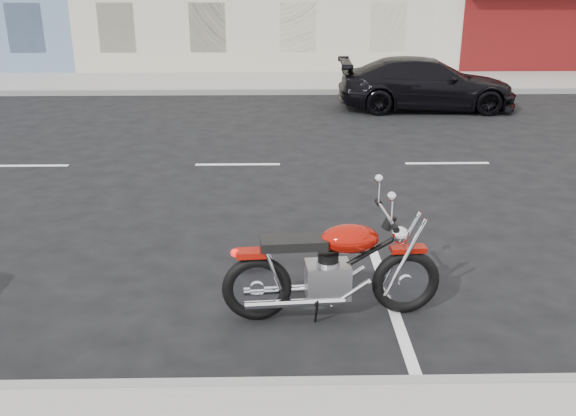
# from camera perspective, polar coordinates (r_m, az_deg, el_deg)

# --- Properties ---
(ground) EXTENTS (120.00, 120.00, 0.00)m
(ground) POSITION_cam_1_polar(r_m,az_deg,el_deg) (12.28, 4.89, 3.92)
(ground) COLOR black
(ground) RESTS_ON ground
(sidewalk_far) EXTENTS (80.00, 3.40, 0.15)m
(sidewalk_far) POSITION_cam_1_polar(r_m,az_deg,el_deg) (21.01, -11.56, 10.87)
(sidewalk_far) COLOR gray
(sidewalk_far) RESTS_ON ground
(curb_far) EXTENTS (80.00, 0.12, 0.16)m
(curb_far) POSITION_cam_1_polar(r_m,az_deg,el_deg) (19.36, -12.42, 10.00)
(curb_far) COLOR gray
(curb_far) RESTS_ON ground
(motorcycle) EXTENTS (2.34, 0.77, 1.17)m
(motorcycle) POSITION_cam_1_polar(r_m,az_deg,el_deg) (6.97, 10.75, -5.23)
(motorcycle) COLOR black
(motorcycle) RESTS_ON ground
(car_far) EXTENTS (4.63, 2.02, 1.33)m
(car_far) POSITION_cam_1_polar(r_m,az_deg,el_deg) (17.32, 12.20, 10.75)
(car_far) COLOR black
(car_far) RESTS_ON ground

